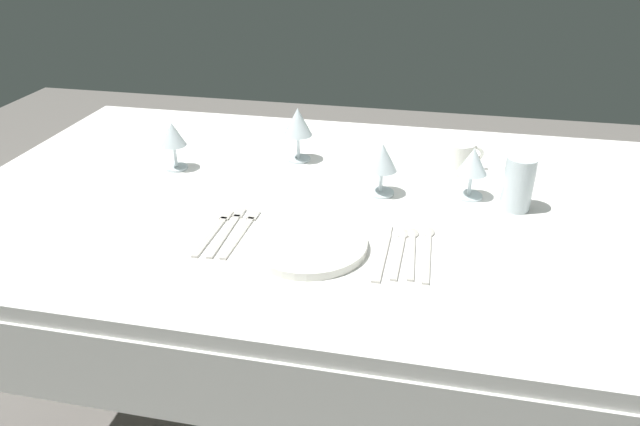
% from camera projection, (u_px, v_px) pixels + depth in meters
% --- Properties ---
extents(ground_plane, '(6.00, 6.00, 0.00)m').
position_uv_depth(ground_plane, '(322.00, 412.00, 1.78)').
color(ground_plane, slate).
extents(dining_table, '(1.80, 1.11, 0.74)m').
position_uv_depth(dining_table, '(323.00, 225.00, 1.47)').
color(dining_table, white).
rests_on(dining_table, ground).
extents(dinner_plate, '(0.25, 0.25, 0.02)m').
position_uv_depth(dinner_plate, '(308.00, 244.00, 1.21)').
color(dinner_plate, white).
rests_on(dinner_plate, dining_table).
extents(fork_outer, '(0.02, 0.21, 0.00)m').
position_uv_depth(fork_outer, '(242.00, 231.00, 1.27)').
color(fork_outer, beige).
rests_on(fork_outer, dining_table).
extents(fork_inner, '(0.02, 0.22, 0.00)m').
position_uv_depth(fork_inner, '(228.00, 230.00, 1.28)').
color(fork_inner, beige).
rests_on(fork_inner, dining_table).
extents(fork_salad, '(0.02, 0.20, 0.00)m').
position_uv_depth(fork_salad, '(215.00, 230.00, 1.27)').
color(fork_salad, beige).
rests_on(fork_salad, dining_table).
extents(dinner_knife, '(0.02, 0.22, 0.00)m').
position_uv_depth(dinner_knife, '(382.00, 253.00, 1.19)').
color(dinner_knife, beige).
rests_on(dinner_knife, dining_table).
extents(spoon_soup, '(0.03, 0.20, 0.01)m').
position_uv_depth(spoon_soup, '(400.00, 246.00, 1.21)').
color(spoon_soup, beige).
rests_on(spoon_soup, dining_table).
extents(spoon_dessert, '(0.03, 0.20, 0.01)m').
position_uv_depth(spoon_dessert, '(412.00, 246.00, 1.21)').
color(spoon_dessert, beige).
rests_on(spoon_dessert, dining_table).
extents(spoon_tea, '(0.03, 0.22, 0.01)m').
position_uv_depth(spoon_tea, '(427.00, 247.00, 1.21)').
color(spoon_tea, beige).
rests_on(spoon_tea, dining_table).
extents(saucer_left, '(0.14, 0.14, 0.01)m').
position_uv_depth(saucer_left, '(457.00, 166.00, 1.58)').
color(saucer_left, white).
rests_on(saucer_left, dining_table).
extents(coffee_cup_left, '(0.11, 0.09, 0.06)m').
position_uv_depth(coffee_cup_left, '(459.00, 154.00, 1.56)').
color(coffee_cup_left, white).
rests_on(coffee_cup_left, saucer_left).
extents(wine_glass_centre, '(0.08, 0.08, 0.15)m').
position_uv_depth(wine_glass_centre, '(298.00, 124.00, 1.58)').
color(wine_glass_centre, silver).
rests_on(wine_glass_centre, dining_table).
extents(wine_glass_left, '(0.07, 0.07, 0.13)m').
position_uv_depth(wine_glass_left, '(173.00, 137.00, 1.53)').
color(wine_glass_left, silver).
rests_on(wine_glass_left, dining_table).
extents(wine_glass_right, '(0.07, 0.07, 0.13)m').
position_uv_depth(wine_glass_right, '(382.00, 160.00, 1.40)').
color(wine_glass_right, silver).
rests_on(wine_glass_right, dining_table).
extents(wine_glass_far, '(0.07, 0.07, 0.13)m').
position_uv_depth(wine_glass_far, '(473.00, 164.00, 1.38)').
color(wine_glass_far, silver).
rests_on(wine_glass_far, dining_table).
extents(drink_tumbler, '(0.07, 0.07, 0.13)m').
position_uv_depth(drink_tumbler, '(518.00, 184.00, 1.34)').
color(drink_tumbler, silver).
rests_on(drink_tumbler, dining_table).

